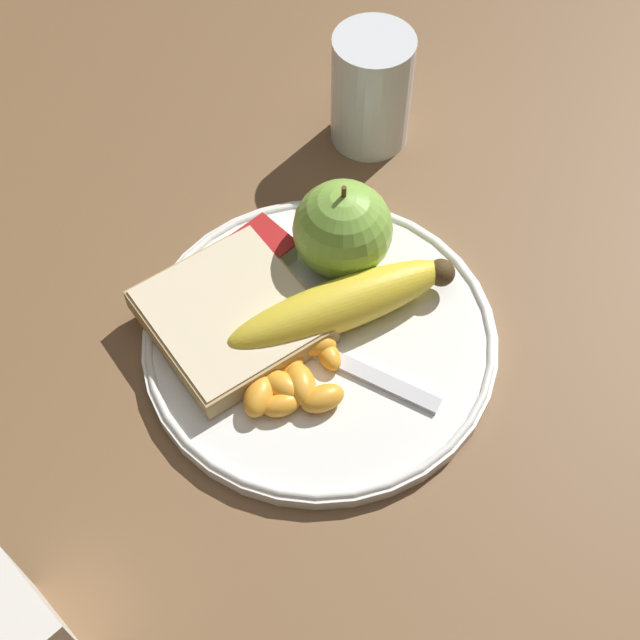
% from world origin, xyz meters
% --- Properties ---
extents(ground_plane, '(3.00, 3.00, 0.00)m').
position_xyz_m(ground_plane, '(0.00, 0.00, 0.00)').
color(ground_plane, brown).
extents(plate, '(0.26, 0.26, 0.01)m').
position_xyz_m(plate, '(0.00, 0.00, 0.01)').
color(plate, white).
rests_on(plate, ground_plane).
extents(juice_glass, '(0.07, 0.07, 0.10)m').
position_xyz_m(juice_glass, '(-0.13, 0.18, 0.05)').
color(juice_glass, silver).
rests_on(juice_glass, ground_plane).
extents(apple, '(0.07, 0.07, 0.08)m').
position_xyz_m(apple, '(-0.04, 0.06, 0.05)').
color(apple, '#84BC47').
rests_on(apple, plate).
extents(banana, '(0.10, 0.18, 0.04)m').
position_xyz_m(banana, '(0.00, 0.02, 0.03)').
color(banana, yellow).
rests_on(banana, plate).
extents(bread_slice, '(0.13, 0.13, 0.02)m').
position_xyz_m(bread_slice, '(-0.05, -0.04, 0.02)').
color(bread_slice, tan).
rests_on(bread_slice, plate).
extents(fork, '(0.16, 0.07, 0.00)m').
position_xyz_m(fork, '(0.01, -0.01, 0.01)').
color(fork, silver).
rests_on(fork, plate).
extents(jam_packet, '(0.04, 0.03, 0.02)m').
position_xyz_m(jam_packet, '(-0.08, 0.02, 0.02)').
color(jam_packet, silver).
rests_on(jam_packet, plate).
extents(orange_segment_0, '(0.03, 0.03, 0.01)m').
position_xyz_m(orange_segment_0, '(0.01, -0.03, 0.02)').
color(orange_segment_0, '#F9A32D').
rests_on(orange_segment_0, plate).
extents(orange_segment_1, '(0.04, 0.03, 0.02)m').
position_xyz_m(orange_segment_1, '(0.02, -0.05, 0.02)').
color(orange_segment_1, '#F9A32D').
rests_on(orange_segment_1, plate).
extents(orange_segment_2, '(0.03, 0.04, 0.02)m').
position_xyz_m(orange_segment_2, '(0.04, -0.04, 0.02)').
color(orange_segment_2, '#F9A32D').
rests_on(orange_segment_2, plate).
extents(orange_segment_3, '(0.03, 0.03, 0.02)m').
position_xyz_m(orange_segment_3, '(0.03, -0.06, 0.02)').
color(orange_segment_3, '#F9A32D').
rests_on(orange_segment_3, plate).
extents(orange_segment_4, '(0.04, 0.04, 0.02)m').
position_xyz_m(orange_segment_4, '(0.01, -0.01, 0.02)').
color(orange_segment_4, '#F9A32D').
rests_on(orange_segment_4, plate).
extents(orange_segment_5, '(0.03, 0.04, 0.02)m').
position_xyz_m(orange_segment_5, '(0.01, -0.07, 0.02)').
color(orange_segment_5, '#F9A32D').
rests_on(orange_segment_5, plate).
extents(orange_segment_6, '(0.03, 0.02, 0.01)m').
position_xyz_m(orange_segment_6, '(0.02, -0.01, 0.02)').
color(orange_segment_6, '#F9A32D').
rests_on(orange_segment_6, plate).
extents(orange_segment_7, '(0.04, 0.03, 0.02)m').
position_xyz_m(orange_segment_7, '(0.02, -0.04, 0.02)').
color(orange_segment_7, '#F9A32D').
rests_on(orange_segment_7, plate).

